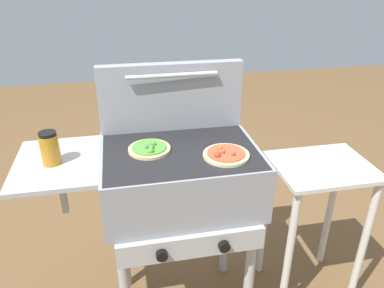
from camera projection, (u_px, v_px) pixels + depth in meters
The scene contains 6 objects.
grill at pixel (177, 180), 1.58m from camera, with size 0.96×0.53×0.90m.
grill_lid_open at pixel (171, 97), 1.64m from camera, with size 0.63×0.09×0.30m.
pizza_veggie at pixel (150, 149), 1.50m from camera, with size 0.17×0.17×0.04m.
pizza_pepperoni at pixel (226, 154), 1.46m from camera, with size 0.18×0.18×0.04m.
sauce_jar at pixel (50, 148), 1.39m from camera, with size 0.07×0.07×0.13m.
prep_table at pixel (316, 203), 1.80m from camera, with size 0.44×0.36×0.75m.
Camera 1 is at (-0.22, -1.33, 1.60)m, focal length 34.96 mm.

